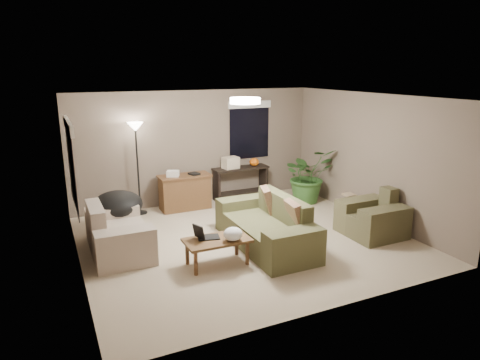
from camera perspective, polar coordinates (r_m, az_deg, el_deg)
name	(u,v)px	position (r m, az deg, el deg)	size (l,w,h in m)	color
room_shell	(245,171)	(7.29, 0.66, 1.16)	(5.50, 5.50, 5.50)	tan
main_sofa	(267,229)	(7.37, 3.66, -6.51)	(0.95, 2.20, 0.85)	brown
throw_pillows	(281,207)	(7.37, 5.45, -3.61)	(0.36, 1.39, 0.47)	#8C7251
loveseat	(117,235)	(7.37, -16.10, -7.07)	(0.90, 1.60, 0.85)	beige
armchair	(372,219)	(8.17, 17.24, -5.00)	(0.95, 1.00, 0.85)	#4B472D
coffee_table	(217,243)	(6.64, -3.07, -8.36)	(1.00, 0.55, 0.42)	brown
laptop	(204,235)	(6.63, -4.77, -7.31)	(0.42, 0.30, 0.24)	black
plastic_bag	(233,234)	(6.52, -0.95, -7.21)	(0.30, 0.27, 0.21)	white
desk	(185,192)	(9.26, -7.35, -1.59)	(1.10, 0.50, 0.75)	brown
desk_papers	(177,174)	(9.10, -8.35, 0.84)	(0.72, 0.32, 0.12)	silver
console_table	(241,180)	(9.89, 0.08, -0.06)	(1.30, 0.40, 0.75)	black
pumpkin	(254,162)	(9.94, 1.91, 2.41)	(0.22, 0.22, 0.18)	orange
cardboard_box	(231,163)	(9.69, -1.27, 2.32)	(0.35, 0.26, 0.26)	beige
papasan_chair	(118,209)	(8.12, -15.96, -3.76)	(1.18, 1.18, 0.80)	black
floor_lamp	(136,138)	(8.88, -13.70, 5.48)	(0.32, 0.32, 1.91)	black
ceiling_fixture	(245,101)	(7.11, 0.69, 10.52)	(0.50, 0.50, 0.10)	white
houseplant	(308,181)	(9.77, 8.99, -0.14)	(1.12, 1.24, 0.97)	#2D5923
cat_scratching_post	(348,207)	(8.97, 14.25, -3.57)	(0.32, 0.32, 0.50)	tan
window_left	(70,150)	(6.81, -21.75, 3.72)	(0.05, 1.56, 1.33)	black
window_back	(250,120)	(9.95, 1.28, 7.95)	(1.06, 0.05, 1.33)	black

